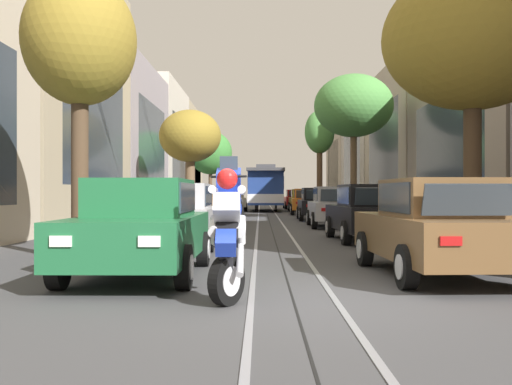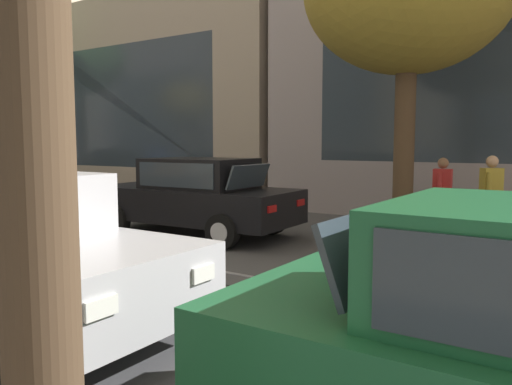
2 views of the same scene
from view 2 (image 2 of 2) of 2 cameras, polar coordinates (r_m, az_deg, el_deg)
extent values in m
cube|color=#2D3842|center=(12.64, 25.99, 16.01)|extent=(0.04, 8.58, 5.73)
cube|color=gray|center=(20.58, -9.63, 10.02)|extent=(5.39, 11.95, 7.01)
cube|color=#2D3842|center=(18.69, -15.31, 9.27)|extent=(0.04, 8.58, 4.21)
cube|color=#2D3842|center=(3.20, 13.13, -5.99)|extent=(1.30, 0.20, 0.45)
cube|color=#B21414|center=(4.15, 4.88, -10.44)|extent=(0.28, 0.04, 0.12)
cube|color=#B21414|center=(3.27, -5.01, -14.95)|extent=(0.28, 0.04, 0.12)
cylinder|color=black|center=(4.27, 17.22, -16.29)|extent=(0.20, 0.64, 0.64)
cylinder|color=silver|center=(4.37, 17.65, -15.79)|extent=(0.02, 0.35, 0.35)
cube|color=#B7B7BC|center=(5.85, -26.36, -7.27)|extent=(1.82, 4.31, 0.66)
cube|color=#2D3842|center=(5.17, -22.81, -1.89)|extent=(1.33, 0.23, 0.47)
cube|color=#2D3842|center=(6.27, -21.40, -0.40)|extent=(0.04, 1.81, 0.47)
cube|color=white|center=(4.55, -5.96, -9.02)|extent=(0.28, 0.04, 0.14)
cube|color=white|center=(3.79, -16.99, -12.25)|extent=(0.28, 0.04, 0.14)
cylinder|color=black|center=(5.43, -10.60, -11.36)|extent=(0.20, 0.64, 0.64)
cylinder|color=silver|center=(5.50, -9.79, -11.11)|extent=(0.02, 0.35, 0.35)
cylinder|color=black|center=(7.48, -25.58, -7.11)|extent=(0.20, 0.64, 0.64)
cylinder|color=silver|center=(7.53, -24.86, -6.99)|extent=(0.02, 0.35, 0.35)
cube|color=white|center=(7.45, 17.86, -3.51)|extent=(0.28, 0.05, 0.14)
cube|color=white|center=(8.53, 19.59, -2.44)|extent=(0.28, 0.05, 0.14)
cylinder|color=black|center=(7.07, 23.73, -7.73)|extent=(0.23, 0.65, 0.64)
cylinder|color=silver|center=(6.97, 23.61, -7.93)|extent=(0.04, 0.35, 0.35)
cylinder|color=black|center=(8.79, 25.23, -5.25)|extent=(0.23, 0.65, 0.64)
cylinder|color=silver|center=(8.90, 25.30, -5.13)|extent=(0.04, 0.35, 0.35)
cube|color=black|center=(10.50, -6.97, -1.24)|extent=(1.96, 4.36, 0.66)
cube|color=black|center=(10.35, -6.36, 2.17)|extent=(1.55, 2.12, 0.60)
cube|color=#2D3842|center=(10.89, -9.85, 2.19)|extent=(1.34, 0.27, 0.47)
cube|color=#2D3842|center=(9.68, -0.82, 1.85)|extent=(1.30, 0.25, 0.45)
cube|color=#2D3842|center=(9.78, -9.06, 1.93)|extent=(0.10, 1.81, 0.47)
cube|color=#2D3842|center=(10.95, -3.96, 2.38)|extent=(0.10, 1.81, 0.47)
cube|color=white|center=(11.58, -17.12, -0.32)|extent=(0.28, 0.05, 0.14)
cube|color=#B21414|center=(8.82, 1.78, -1.85)|extent=(0.28, 0.05, 0.12)
cube|color=white|center=(12.34, -13.23, 0.13)|extent=(0.28, 0.05, 0.14)
cube|color=#B21414|center=(9.80, 5.02, -1.12)|extent=(0.28, 0.05, 0.12)
cylinder|color=black|center=(10.81, -15.43, -2.97)|extent=(0.22, 0.65, 0.64)
cylinder|color=silver|center=(10.73, -15.86, -3.04)|extent=(0.03, 0.35, 0.35)
cylinder|color=black|center=(12.06, -9.31, -1.97)|extent=(0.22, 0.65, 0.64)
cylinder|color=silver|center=(12.14, -8.97, -1.91)|extent=(0.03, 0.35, 0.35)
cylinder|color=black|center=(9.06, -3.80, -4.41)|extent=(0.22, 0.65, 0.64)
cylinder|color=silver|center=(8.97, -4.21, -4.51)|extent=(0.03, 0.35, 0.35)
cylinder|color=black|center=(10.53, 1.75, -3.00)|extent=(0.22, 0.65, 0.64)
cylinder|color=silver|center=(10.62, 2.05, -2.92)|extent=(0.03, 0.35, 0.35)
cube|color=#B7B7BC|center=(15.56, -26.20, 0.44)|extent=(1.85, 4.32, 0.66)
cube|color=#B7B7BC|center=(15.39, -26.02, 2.75)|extent=(1.50, 2.08, 0.60)
cube|color=#2D3842|center=(14.38, -23.68, 2.61)|extent=(1.30, 0.21, 0.45)
cube|color=#2D3842|center=(15.77, -23.66, 2.91)|extent=(0.05, 1.81, 0.47)
cube|color=#B21414|center=(13.41, -23.74, 0.23)|extent=(0.28, 0.04, 0.12)
cube|color=#B21414|center=(14.03, -19.88, 0.59)|extent=(0.28, 0.04, 0.12)
cylinder|color=black|center=(17.17, -25.79, -0.21)|extent=(0.21, 0.64, 0.64)
cylinder|color=silver|center=(17.23, -25.47, -0.18)|extent=(0.02, 0.35, 0.35)
cylinder|color=black|center=(14.00, -26.58, -1.44)|extent=(0.21, 0.64, 0.64)
cylinder|color=black|center=(14.93, -20.68, -0.81)|extent=(0.21, 0.64, 0.64)
cylinder|color=silver|center=(14.99, -20.33, -0.77)|extent=(0.02, 0.35, 0.35)
cylinder|color=#4C3826|center=(2.34, -23.63, 4.69)|extent=(0.34, 0.34, 3.75)
cylinder|color=#4C3826|center=(9.90, 16.27, 5.75)|extent=(0.38, 0.38, 3.92)
cylinder|color=#4C4233|center=(10.36, 24.61, -3.10)|extent=(0.14, 0.14, 0.84)
cylinder|color=#4C4233|center=(10.55, 24.79, -2.95)|extent=(0.14, 0.14, 0.84)
cube|color=#B29933|center=(10.38, 24.86, 0.88)|extent=(0.40, 0.42, 0.59)
cylinder|color=#B29933|center=(10.16, 24.65, 0.56)|extent=(0.09, 0.09, 0.53)
cylinder|color=#B29933|center=(10.61, 25.04, 0.74)|extent=(0.09, 0.09, 0.53)
sphere|color=tan|center=(10.36, 24.96, 3.17)|extent=(0.22, 0.22, 0.22)
cylinder|color=#4C4233|center=(11.12, 19.92, -2.47)|extent=(0.14, 0.14, 0.79)
cylinder|color=#4C4233|center=(11.31, 20.17, -2.34)|extent=(0.14, 0.14, 0.79)
cube|color=red|center=(11.15, 20.16, 1.05)|extent=(0.24, 0.37, 0.56)
cylinder|color=red|center=(10.93, 19.87, 0.77)|extent=(0.09, 0.09, 0.51)
cylinder|color=red|center=(11.37, 20.43, 0.92)|extent=(0.09, 0.09, 0.51)
sphere|color=#9E7051|center=(11.12, 20.23, 3.11)|extent=(0.22, 0.22, 0.22)
camera|label=1|loc=(10.98, 96.98, -3.46)|focal=41.64mm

